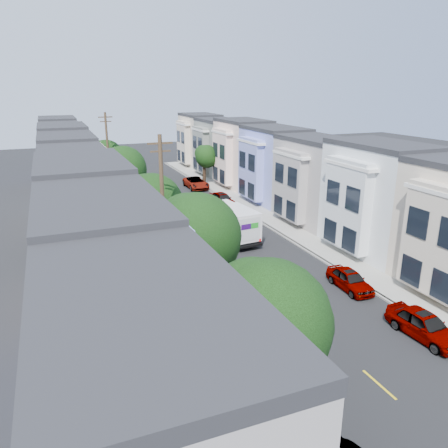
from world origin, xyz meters
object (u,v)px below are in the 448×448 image
object	(u,v)px
fedex_truck	(232,221)
lead_sedan	(207,205)
utility_pole_near	(163,212)
parked_left_c	(197,286)
tree_b	(195,238)
tree_d	(122,169)
parked_right_c	(222,199)
tree_c	(151,205)
utility_pole_far	(108,156)
tree_far_r	(206,157)
parked_right_d	(196,183)
tree_a	(265,324)
tree_e	(106,157)
parked_left_b	(251,356)
parked_right_b	(350,280)
parked_left_d	(153,229)
parked_right_a	(424,325)

from	to	relation	value
fedex_truck	lead_sedan	world-z (taller)	fedex_truck
utility_pole_near	parked_left_c	size ratio (longest dim) A/B	2.14
tree_b	tree_d	world-z (taller)	tree_b
tree_b	utility_pole_near	bearing A→B (deg)	89.98
parked_right_c	fedex_truck	bearing A→B (deg)	-112.78
tree_c	lead_sedan	world-z (taller)	tree_c
tree_b	tree_d	distance (m)	22.63
utility_pole_far	tree_far_r	bearing A→B (deg)	11.64
tree_d	parked_left_c	xyz separation A→B (m)	(1.40, -18.39, -4.54)
parked_right_c	parked_right_d	xyz separation A→B (m)	(0.00, 9.46, -0.01)
fedex_truck	parked_left_c	world-z (taller)	fedex_truck
tree_a	tree_d	xyz separation A→B (m)	(-0.00, 30.55, 0.35)
tree_far_r	parked_right_c	size ratio (longest dim) A/B	1.20
lead_sedan	parked_left_c	distance (m)	20.10
tree_a	fedex_truck	distance (m)	22.87
tree_e	parked_left_c	size ratio (longest dim) A/B	1.44
utility_pole_far	parked_left_c	size ratio (longest dim) A/B	2.14
tree_a	parked_left_b	distance (m)	6.00
parked_left_b	parked_right_b	xyz separation A→B (m)	(9.80, 5.31, 0.03)
tree_b	parked_right_b	world-z (taller)	tree_b
parked_left_b	parked_left_d	world-z (taller)	parked_left_d
tree_c	utility_pole_near	bearing A→B (deg)	-89.97
tree_a	parked_right_d	distance (m)	43.52
tree_a	tree_b	bearing A→B (deg)	90.00
tree_a	utility_pole_near	bearing A→B (deg)	89.99
utility_pole_near	parked_left_d	distance (m)	11.05
tree_c	tree_far_r	xyz separation A→B (m)	(13.20, 25.06, -0.79)
tree_a	tree_d	bearing A→B (deg)	90.00
utility_pole_near	parked_right_a	world-z (taller)	utility_pole_near
tree_a	parked_left_c	size ratio (longest dim) A/B	1.56
tree_b	tree_far_r	bearing A→B (deg)	69.58
parked_left_d	parked_right_c	distance (m)	12.48
tree_d	fedex_truck	xyz separation A→B (m)	(7.70, -9.25, -3.54)
tree_d	parked_right_d	distance (m)	16.54
tree_a	utility_pole_far	world-z (taller)	utility_pole_far
utility_pole_near	parked_left_c	xyz separation A→B (m)	(1.40, -2.49, -4.45)
tree_e	parked_right_a	bearing A→B (deg)	-74.50
tree_a	tree_far_r	world-z (taller)	tree_a
tree_far_r	utility_pole_far	distance (m)	13.53
utility_pole_far	parked_right_a	bearing A→B (deg)	-73.46
tree_far_r	parked_right_d	world-z (taller)	tree_far_r
parked_left_d	parked_right_d	world-z (taller)	parked_right_d
tree_b	utility_pole_near	size ratio (longest dim) A/B	0.79
utility_pole_near	parked_right_b	distance (m)	13.20
parked_left_c	tree_far_r	bearing A→B (deg)	64.84
fedex_truck	parked_right_a	distance (m)	18.71
tree_e	parked_right_a	xyz separation A→B (m)	(11.20, -40.39, -3.85)
tree_c	parked_left_d	world-z (taller)	tree_c
tree_e	fedex_truck	xyz separation A→B (m)	(7.70, -22.03, -2.89)
parked_right_d	utility_pole_far	bearing A→B (deg)	-173.31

